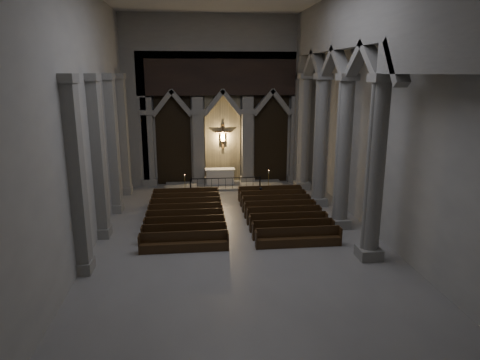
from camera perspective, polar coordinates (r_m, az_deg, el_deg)
The scene contains 11 objects.
room at distance 19.58m, azimuth 0.02°, elevation 12.80°, with size 24.00×24.10×12.00m.
sanctuary_wall at distance 31.10m, azimuth -2.34°, elevation 11.44°, with size 14.00×0.77×12.00m.
right_arcade at distance 22.15m, azimuth 14.31°, elevation 13.11°, with size 1.00×24.00×12.00m.
left_pilasters at distance 23.78m, azimuth -17.36°, elevation 3.43°, with size 0.60×13.00×8.03m.
sanctuary_step at distance 31.17m, azimuth -2.10°, elevation -0.74°, with size 8.50×2.60×0.15m, color gray.
altar at distance 31.38m, azimuth -2.68°, elevation 0.54°, with size 2.17×0.87×1.10m.
altar_rail at distance 29.87m, azimuth -1.95°, elevation -0.26°, with size 4.96×0.09×0.97m.
candle_stand_left at distance 30.00m, azimuth -7.35°, elevation -0.92°, with size 0.21×0.21×1.23m.
candle_stand_right at distance 30.42m, azimuth 3.82°, elevation -0.55°, with size 0.23×0.23×1.39m.
pews at distance 23.89m, azimuth -0.78°, elevation -4.83°, with size 9.53×8.19×0.92m.
worshipper at distance 27.05m, azimuth 2.81°, elevation -2.05°, with size 0.39×0.26×1.07m, color black.
Camera 1 is at (-2.13, -19.46, 8.03)m, focal length 32.00 mm.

